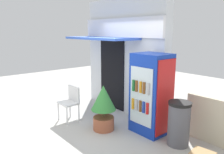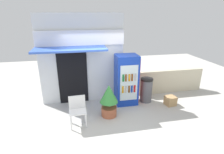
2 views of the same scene
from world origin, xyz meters
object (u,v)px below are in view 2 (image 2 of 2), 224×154
drink_cooler (127,80)px  trash_bin (146,90)px  potted_plant_near_shop (109,99)px  plastic_chair (78,108)px  cardboard_box (170,101)px

drink_cooler → trash_bin: size_ratio=1.98×
potted_plant_near_shop → trash_bin: size_ratio=1.17×
drink_cooler → trash_bin: drink_cooler is taller
plastic_chair → potted_plant_near_shop: (0.97, 0.29, 0.06)m
drink_cooler → plastic_chair: 2.05m
drink_cooler → potted_plant_near_shop: drink_cooler is taller
plastic_chair → drink_cooler: bearing=30.5°
potted_plant_near_shop → trash_bin: potted_plant_near_shop is taller
plastic_chair → potted_plant_near_shop: 1.02m
drink_cooler → trash_bin: (0.75, -0.03, -0.44)m
plastic_chair → cardboard_box: bearing=9.5°
drink_cooler → trash_bin: bearing=-2.2°
plastic_chair → trash_bin: (2.49, 1.00, -0.08)m
cardboard_box → trash_bin: bearing=149.1°
drink_cooler → cardboard_box: size_ratio=5.15×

